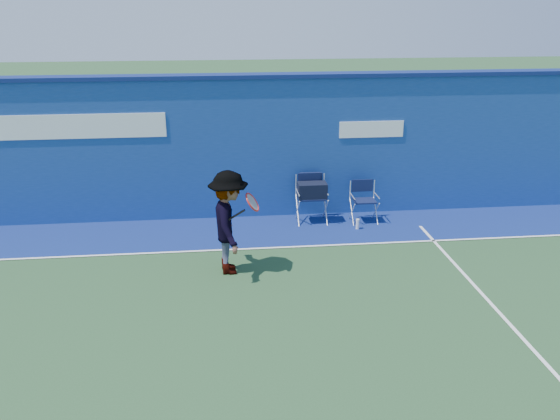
{
  "coord_description": "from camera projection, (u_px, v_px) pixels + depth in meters",
  "views": [
    {
      "loc": [
        0.28,
        -7.27,
        4.57
      ],
      "look_at": [
        1.36,
        2.6,
        1.0
      ],
      "focal_mm": 38.0,
      "sensor_mm": 36.0,
      "label": 1
    }
  ],
  "objects": [
    {
      "name": "ground",
      "position": [
        204.0,
        343.0,
        8.32
      ],
      "size": [
        80.0,
        80.0,
        0.0
      ],
      "primitive_type": "plane",
      "color": "#254726",
      "rests_on": "ground"
    },
    {
      "name": "directors_chair_left",
      "position": [
        312.0,
        202.0,
        12.66
      ],
      "size": [
        0.61,
        0.56,
        1.03
      ],
      "color": "silver",
      "rests_on": "ground"
    },
    {
      "name": "out_of_bounds_strip",
      "position": [
        206.0,
        233.0,
        12.15
      ],
      "size": [
        24.0,
        1.8,
        0.01
      ],
      "primitive_type": "cube",
      "color": "navy",
      "rests_on": "ground"
    },
    {
      "name": "stadium_wall",
      "position": [
        204.0,
        147.0,
        12.66
      ],
      "size": [
        24.0,
        0.5,
        3.08
      ],
      "color": "navy",
      "rests_on": "ground"
    },
    {
      "name": "tennis_player",
      "position": [
        229.0,
        223.0,
        10.19
      ],
      "size": [
        0.94,
        1.23,
        1.83
      ],
      "color": "#EA4738",
      "rests_on": "ground"
    },
    {
      "name": "directors_chair_right",
      "position": [
        364.0,
        209.0,
        12.72
      ],
      "size": [
        0.53,
        0.47,
        0.88
      ],
      "color": "silver",
      "rests_on": "ground"
    },
    {
      "name": "water_bottle",
      "position": [
        358.0,
        224.0,
        12.35
      ],
      "size": [
        0.07,
        0.07,
        0.23
      ],
      "primitive_type": "cylinder",
      "color": "silver",
      "rests_on": "ground"
    },
    {
      "name": "court_lines",
      "position": [
        205.0,
        320.0,
        8.88
      ],
      "size": [
        24.0,
        12.0,
        0.01
      ],
      "color": "white",
      "rests_on": "out_of_bounds_strip"
    }
  ]
}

